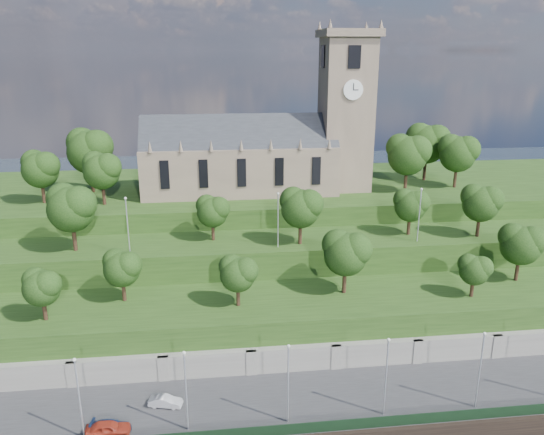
{
  "coord_description": "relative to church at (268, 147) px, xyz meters",
  "views": [
    {
      "loc": [
        -8.88,
        -42.01,
        37.93
      ],
      "look_at": [
        -0.35,
        30.0,
        15.04
      ],
      "focal_mm": 35.0,
      "sensor_mm": 36.0,
      "label": 1
    }
  ],
  "objects": [
    {
      "name": "trees_lower",
      "position": [
        4.03,
        -27.47,
        -9.54
      ],
      "size": [
        65.86,
        8.8,
        8.39
      ],
      "color": "black",
      "rests_on": "embankment_lower"
    },
    {
      "name": "promenade",
      "position": [
        -0.79,
        -39.98,
        -21.52
      ],
      "size": [
        160.0,
        12.0,
        2.0
      ],
      "primitive_type": "cube",
      "color": "#2D2D30",
      "rests_on": "ground"
    },
    {
      "name": "fence",
      "position": [
        -0.79,
        -45.38,
        -19.92
      ],
      "size": [
        160.0,
        0.1,
        1.2
      ],
      "primitive_type": "cube",
      "color": "black",
      "rests_on": "promenade"
    },
    {
      "name": "trees_upper",
      "position": [
        -1.71,
        -18.03,
        -5.03
      ],
      "size": [
        63.22,
        7.92,
        9.26
      ],
      "color": "black",
      "rests_on": "embankment_upper"
    },
    {
      "name": "car_middle",
      "position": [
        -15.26,
        -39.54,
        -19.94
      ],
      "size": [
        3.72,
        1.96,
        1.16
      ],
      "primitive_type": "imported",
      "rotation": [
        0.0,
        0.0,
        1.35
      ],
      "color": "#98979C",
      "rests_on": "promenade"
    },
    {
      "name": "car_right",
      "position": [
        -20.3,
        -42.9,
        -19.94
      ],
      "size": [
        4.17,
        2.17,
        1.15
      ],
      "primitive_type": "imported",
      "rotation": [
        0.0,
        0.0,
        1.43
      ],
      "color": "#16274E",
      "rests_on": "promenade"
    },
    {
      "name": "retaining_wall",
      "position": [
        -0.79,
        -34.01,
        -20.02
      ],
      "size": [
        160.0,
        2.1,
        5.0
      ],
      "color": "slate",
      "rests_on": "ground"
    },
    {
      "name": "hilltop",
      "position": [
        -0.79,
        4.02,
        -15.02
      ],
      "size": [
        160.0,
        32.0,
        15.0
      ],
      "primitive_type": "cube",
      "color": "#203C14",
      "rests_on": "ground"
    },
    {
      "name": "trees_hilltop",
      "position": [
        1.64,
        -0.74,
        -0.86
      ],
      "size": [
        75.19,
        16.28,
        10.82
      ],
      "color": "black",
      "rests_on": "hilltop"
    },
    {
      "name": "embankment_upper",
      "position": [
        -0.79,
        -16.98,
        -16.52
      ],
      "size": [
        160.0,
        10.0,
        12.0
      ],
      "primitive_type": "cube",
      "color": "#203C14",
      "rests_on": "ground"
    },
    {
      "name": "car_left",
      "position": [
        -20.49,
        -43.36,
        -19.79
      ],
      "size": [
        4.34,
        1.83,
        1.46
      ],
      "primitive_type": "imported",
      "rotation": [
        0.0,
        0.0,
        1.59
      ],
      "color": "#A12C1A",
      "rests_on": "promenade"
    },
    {
      "name": "lamp_posts_upper",
      "position": [
        -0.79,
        -19.98,
        -6.0
      ],
      "size": [
        40.36,
        0.36,
        7.83
      ],
      "color": "#B2B2B7",
      "rests_on": "embankment_upper"
    },
    {
      "name": "embankment_lower",
      "position": [
        -0.79,
        -27.98,
        -18.52
      ],
      "size": [
        160.0,
        12.0,
        8.0
      ],
      "primitive_type": "cube",
      "color": "#203C14",
      "rests_on": "ground"
    },
    {
      "name": "church",
      "position": [
        0.0,
        0.0,
        0.0
      ],
      "size": [
        38.6,
        12.35,
        27.6
      ],
      "color": "brown",
      "rests_on": "hilltop"
    },
    {
      "name": "lamp_posts_promenade",
      "position": [
        -2.79,
        -43.48,
        -15.47
      ],
      "size": [
        60.36,
        0.36,
        8.85
      ],
      "color": "#B2B2B7",
      "rests_on": "promenade"
    }
  ]
}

